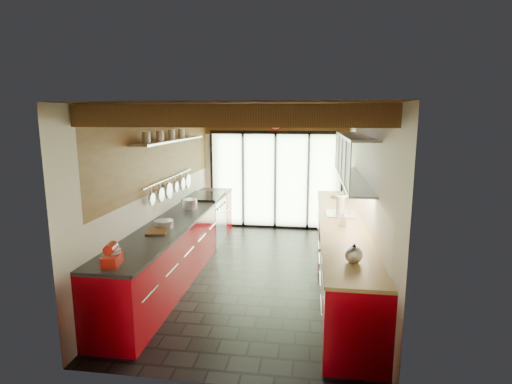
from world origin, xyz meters
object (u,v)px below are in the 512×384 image
soap_bottle (343,219)px  kettle (354,254)px  bowl (335,196)px  stand_mixer (112,256)px  paper_towel (340,205)px

soap_bottle → kettle: bearing=-90.0°
bowl → stand_mixer: bearing=-121.9°
paper_towel → soap_bottle: 0.70m
stand_mixer → kettle: (2.54, 0.44, -0.00)m
paper_towel → soap_bottle: paper_towel is taller
stand_mixer → kettle: stand_mixer is taller
paper_towel → bowl: (0.00, 1.44, -0.12)m
soap_bottle → stand_mixer: bearing=-142.6°
paper_towel → stand_mixer: bearing=-133.9°
stand_mixer → soap_bottle: stand_mixer is taller
stand_mixer → paper_towel: bearing=46.1°
stand_mixer → kettle: size_ratio=1.18×
stand_mixer → bowl: size_ratio=1.37×
stand_mixer → paper_towel: 3.66m
kettle → stand_mixer: bearing=-170.2°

